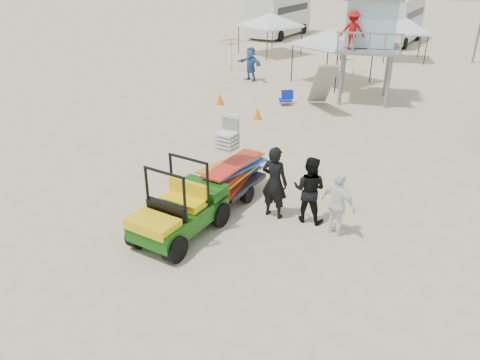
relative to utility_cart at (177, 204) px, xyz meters
The scene contains 18 objects.
ground 2.15m from the utility_cart, 73.60° to the right, with size 140.00×140.00×0.00m, color beige.
utility_cart is the anchor object (origin of this frame).
surf_trailer 2.33m from the utility_cart, 89.83° to the left, with size 1.27×2.32×2.12m.
man_left 2.54m from the utility_cart, 53.22° to the left, with size 0.70×0.46×1.93m, color black.
man_mid 3.29m from the utility_cart, 43.93° to the left, with size 0.85×0.66×1.75m, color black.
man_right 3.81m from the utility_cart, 32.27° to the left, with size 0.95×0.40×1.62m, color white.
lifeguard_tower 13.95m from the utility_cart, 89.55° to the left, with size 3.41×3.41×4.37m.
canopy_white_a 16.32m from the utility_cart, 98.20° to the left, with size 3.87×3.87×3.13m.
canopy_white_b 22.68m from the utility_cart, 112.11° to the left, with size 4.07×4.07×3.06m.
canopy_white_c 23.74m from the utility_cart, 91.17° to the left, with size 3.28×3.28×2.95m.
umbrella_a 17.74m from the utility_cart, 117.78° to the left, with size 2.00×2.04×1.84m, color red.
umbrella_b 18.37m from the utility_cart, 95.61° to the left, with size 1.73×1.76×1.59m, color #CED512.
cone_near 9.12m from the utility_cart, 106.94° to the left, with size 0.34×0.34×0.50m, color orange.
cone_far 10.92m from the utility_cart, 117.90° to the left, with size 0.34×0.34×0.50m, color orange.
beach_chair_a 11.48m from the utility_cart, 102.78° to the left, with size 0.73×0.83×0.64m.
rv_far_left 30.37m from the utility_cart, 112.16° to the left, with size 2.64×6.80×3.25m.
rv_mid_left 29.73m from the utility_cart, 94.73° to the left, with size 2.65×6.50×3.25m.
distant_beachgoers 17.46m from the utility_cart, 92.91° to the left, with size 16.91×13.45×1.76m.
Camera 1 is at (5.65, -5.61, 6.20)m, focal length 35.00 mm.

